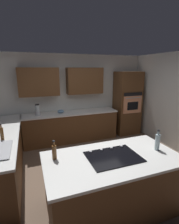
# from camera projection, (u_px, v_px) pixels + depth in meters

# --- Properties ---
(ground_plane) EXTENTS (14.00, 14.00, 0.00)m
(ground_plane) POSITION_uv_depth(u_px,v_px,m) (95.00, 169.00, 3.72)
(ground_plane) COLOR brown
(wall_back) EXTENTS (6.00, 0.44, 2.60)m
(wall_back) POSITION_uv_depth(u_px,v_px,m) (69.00, 93.00, 5.20)
(wall_back) COLOR silver
(wall_back) RESTS_ON ground
(wall_left) EXTENTS (0.10, 4.00, 2.60)m
(wall_left) POSITION_uv_depth(u_px,v_px,m) (176.00, 102.00, 4.50)
(wall_left) COLOR silver
(wall_left) RESTS_ON ground
(lower_cabinets_back) EXTENTS (2.80, 0.60, 0.86)m
(lower_cabinets_back) POSITION_uv_depth(u_px,v_px,m) (71.00, 127.00, 5.15)
(lower_cabinets_back) COLOR brown
(lower_cabinets_back) RESTS_ON ground
(countertop_back) EXTENTS (2.84, 0.64, 0.04)m
(countertop_back) POSITION_uv_depth(u_px,v_px,m) (71.00, 113.00, 5.04)
(countertop_back) COLOR silver
(countertop_back) RESTS_ON lower_cabinets_back
(lower_cabinets_side) EXTENTS (0.60, 2.90, 0.86)m
(lower_cabinets_side) POSITION_uv_depth(u_px,v_px,m) (5.00, 154.00, 3.51)
(lower_cabinets_side) COLOR brown
(lower_cabinets_side) RESTS_ON ground
(countertop_side) EXTENTS (0.64, 2.94, 0.04)m
(countertop_side) POSITION_uv_depth(u_px,v_px,m) (2.00, 134.00, 3.40)
(countertop_side) COLOR silver
(countertop_side) RESTS_ON lower_cabinets_side
(island_base) EXTENTS (1.94, 0.99, 0.86)m
(island_base) POSITION_uv_depth(u_px,v_px,m) (112.00, 185.00, 2.58)
(island_base) COLOR brown
(island_base) RESTS_ON ground
(island_top) EXTENTS (2.02, 1.07, 0.04)m
(island_top) POSITION_uv_depth(u_px,v_px,m) (113.00, 158.00, 2.47)
(island_top) COLOR silver
(island_top) RESTS_ON island_base
(wall_oven) EXTENTS (0.80, 0.66, 2.08)m
(wall_oven) POSITION_uv_depth(u_px,v_px,m) (127.00, 103.00, 5.65)
(wall_oven) COLOR brown
(wall_oven) RESTS_ON ground
(cooktop) EXTENTS (0.76, 0.56, 0.03)m
(cooktop) POSITION_uv_depth(u_px,v_px,m) (113.00, 156.00, 2.47)
(cooktop) COLOR black
(cooktop) RESTS_ON island_top
(blender) EXTENTS (0.15, 0.15, 0.31)m
(blender) POSITION_uv_depth(u_px,v_px,m) (38.00, 110.00, 4.69)
(blender) COLOR silver
(blender) RESTS_ON countertop_back
(mixing_bowl) EXTENTS (0.19, 0.19, 0.10)m
(mixing_bowl) POSITION_uv_depth(u_px,v_px,m) (61.00, 111.00, 4.93)
(mixing_bowl) COLOR #668CB2
(mixing_bowl) RESTS_ON countertop_back
(dish_soap_bottle) EXTENTS (0.06, 0.06, 0.30)m
(dish_soap_bottle) POSITION_uv_depth(u_px,v_px,m) (2.00, 133.00, 3.05)
(dish_soap_bottle) COLOR brown
(dish_soap_bottle) RESTS_ON countertop_side
(oil_bottle) EXTENTS (0.07, 0.07, 0.29)m
(oil_bottle) POSITION_uv_depth(u_px,v_px,m) (54.00, 152.00, 2.38)
(oil_bottle) COLOR brown
(oil_bottle) RESTS_ON island_top
(second_bottle) EXTENTS (0.08, 0.08, 0.34)m
(second_bottle) POSITION_uv_depth(u_px,v_px,m) (158.00, 142.00, 2.66)
(second_bottle) COLOR silver
(second_bottle) RESTS_ON island_top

